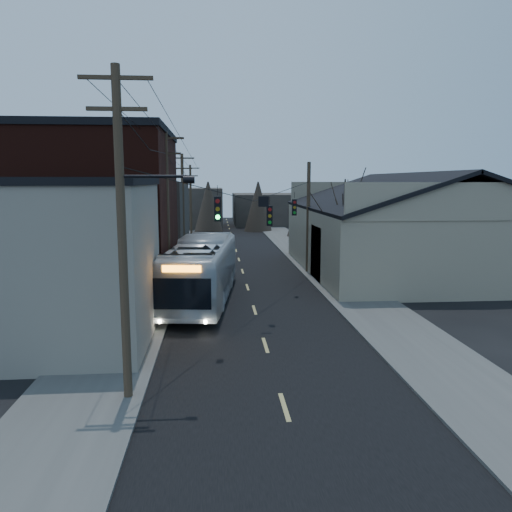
{
  "coord_description": "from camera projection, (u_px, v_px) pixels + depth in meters",
  "views": [
    {
      "loc": [
        -2.11,
        -12.7,
        7.05
      ],
      "look_at": [
        0.1,
        14.21,
        3.0
      ],
      "focal_mm": 35.0,
      "sensor_mm": 36.0,
      "label": 1
    }
  ],
  "objects": [
    {
      "name": "ground",
      "position": [
        294.0,
        440.0,
        13.73
      ],
      "size": [
        160.0,
        160.0,
        0.0
      ],
      "primitive_type": "plane",
      "color": "black",
      "rests_on": "ground"
    },
    {
      "name": "road_surface",
      "position": [
        240.0,
        263.0,
        43.3
      ],
      "size": [
        9.0,
        110.0,
        0.02
      ],
      "primitive_type": "cube",
      "color": "black",
      "rests_on": "ground"
    },
    {
      "name": "sidewalk_left",
      "position": [
        164.0,
        264.0,
        42.77
      ],
      "size": [
        4.0,
        110.0,
        0.12
      ],
      "primitive_type": "cube",
      "color": "#474744",
      "rests_on": "ground"
    },
    {
      "name": "sidewalk_right",
      "position": [
        314.0,
        262.0,
        43.82
      ],
      "size": [
        4.0,
        110.0,
        0.12
      ],
      "primitive_type": "cube",
      "color": "#474744",
      "rests_on": "ground"
    },
    {
      "name": "building_clapboard",
      "position": [
        54.0,
        265.0,
        21.35
      ],
      "size": [
        8.0,
        8.0,
        7.0
      ],
      "primitive_type": "cube",
      "color": "gray",
      "rests_on": "ground"
    },
    {
      "name": "building_brick",
      "position": [
        91.0,
        214.0,
        31.89
      ],
      "size": [
        10.0,
        12.0,
        10.0
      ],
      "primitive_type": "cube",
      "color": "black",
      "rests_on": "ground"
    },
    {
      "name": "building_left_far",
      "position": [
        138.0,
        219.0,
        47.93
      ],
      "size": [
        9.0,
        14.0,
        7.0
      ],
      "primitive_type": "cube",
      "color": "#312C27",
      "rests_on": "ground"
    },
    {
      "name": "warehouse",
      "position": [
        409.0,
        237.0,
        39.02
      ],
      "size": [
        16.16,
        20.6,
        7.73
      ],
      "color": "gray",
      "rests_on": "ground"
    },
    {
      "name": "building_far_left",
      "position": [
        190.0,
        208.0,
        76.87
      ],
      "size": [
        10.0,
        12.0,
        6.0
      ],
      "primitive_type": "cube",
      "color": "#312C27",
      "rests_on": "ground"
    },
    {
      "name": "building_far_right",
      "position": [
        270.0,
        209.0,
        82.92
      ],
      "size": [
        12.0,
        14.0,
        5.0
      ],
      "primitive_type": "cube",
      "color": "#312C27",
      "rests_on": "ground"
    },
    {
      "name": "bare_tree",
      "position": [
        344.0,
        233.0,
        33.44
      ],
      "size": [
        0.4,
        0.4,
        7.2
      ],
      "primitive_type": "cone",
      "color": "black",
      "rests_on": "ground"
    },
    {
      "name": "utility_lines",
      "position": [
        201.0,
        210.0,
        36.54
      ],
      "size": [
        11.24,
        45.28,
        10.5
      ],
      "color": "#382B1E",
      "rests_on": "ground"
    },
    {
      "name": "bus",
      "position": [
        202.0,
        270.0,
        29.47
      ],
      "size": [
        4.55,
        13.58,
        3.71
      ],
      "primitive_type": "imported",
      "rotation": [
        0.0,
        0.0,
        3.03
      ],
      "color": "silver",
      "rests_on": "ground"
    },
    {
      "name": "parked_car",
      "position": [
        194.0,
        259.0,
        41.37
      ],
      "size": [
        1.7,
        4.04,
        1.3
      ],
      "primitive_type": "imported",
      "rotation": [
        0.0,
        0.0,
        -0.09
      ],
      "color": "#95969C",
      "rests_on": "ground"
    }
  ]
}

